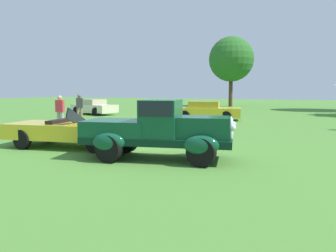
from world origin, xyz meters
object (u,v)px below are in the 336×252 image
object	(u,v)px
show_car_cream	(94,107)
feature_pickup_truck	(159,129)
show_car_yellow	(206,111)
neighbor_convertible	(73,131)
spectator_by_row	(60,111)
spectator_near_truck	(79,107)

from	to	relation	value
show_car_cream	feature_pickup_truck	bearing A→B (deg)	-47.44
show_car_cream	show_car_yellow	xyz separation A→B (m)	(9.66, -0.85, 0.00)
neighbor_convertible	show_car_cream	xyz separation A→B (m)	(-8.49, 12.56, 0.02)
feature_pickup_truck	show_car_yellow	size ratio (longest dim) A/B	0.97
show_car_yellow	spectator_by_row	distance (m)	9.37
feature_pickup_truck	neighbor_convertible	size ratio (longest dim) A/B	0.97
feature_pickup_truck	show_car_yellow	distance (m)	12.50
neighbor_convertible	show_car_cream	size ratio (longest dim) A/B	1.08
show_car_yellow	spectator_near_truck	bearing A→B (deg)	-150.13
neighbor_convertible	show_car_yellow	world-z (taller)	neighbor_convertible
feature_pickup_truck	spectator_near_truck	world-z (taller)	feature_pickup_truck
show_car_yellow	spectator_near_truck	world-z (taller)	spectator_near_truck
spectator_by_row	spectator_near_truck	bearing A→B (deg)	115.20
spectator_by_row	neighbor_convertible	bearing A→B (deg)	-43.89
neighbor_convertible	show_car_yellow	distance (m)	11.77
show_car_yellow	spectator_by_row	world-z (taller)	spectator_by_row
neighbor_convertible	spectator_by_row	distance (m)	5.84
spectator_near_truck	spectator_by_row	bearing A→B (deg)	-64.80
feature_pickup_truck	spectator_near_truck	size ratio (longest dim) A/B	2.64
spectator_near_truck	spectator_by_row	size ratio (longest dim) A/B	1.00
spectator_near_truck	spectator_by_row	xyz separation A→B (m)	(1.70, -3.61, 0.00)
neighbor_convertible	show_car_cream	distance (m)	15.16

